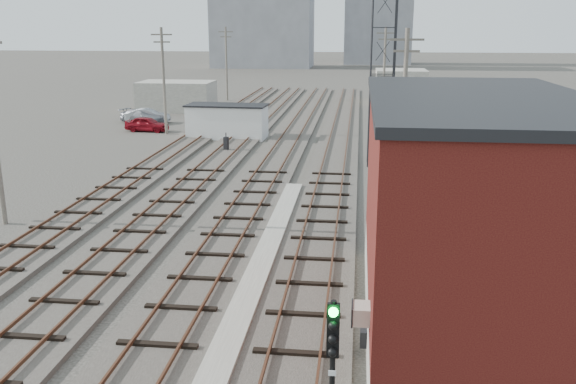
% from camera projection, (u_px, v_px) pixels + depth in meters
% --- Properties ---
extents(ground, '(320.00, 320.00, 0.00)m').
position_uv_depth(ground, '(321.00, 113.00, 65.91)').
color(ground, '#282621').
rests_on(ground, ground).
extents(track_right, '(3.20, 90.00, 0.39)m').
position_uv_depth(track_right, '(337.00, 151.00, 45.49)').
color(track_right, '#332D28').
rests_on(track_right, ground).
extents(track_mid_right, '(3.20, 90.00, 0.39)m').
position_uv_depth(track_mid_right, '(284.00, 149.00, 45.93)').
color(track_mid_right, '#332D28').
rests_on(track_mid_right, ground).
extents(track_mid_left, '(3.20, 90.00, 0.39)m').
position_uv_depth(track_mid_left, '(232.00, 148.00, 46.38)').
color(track_mid_left, '#332D28').
rests_on(track_mid_left, ground).
extents(track_left, '(3.20, 90.00, 0.39)m').
position_uv_depth(track_left, '(180.00, 147.00, 46.83)').
color(track_left, '#332D28').
rests_on(track_left, ground).
extents(platform_curb, '(0.90, 28.00, 0.26)m').
position_uv_depth(platform_curb, '(253.00, 286.00, 21.75)').
color(platform_curb, gray).
rests_on(platform_curb, ground).
extents(brick_building, '(6.54, 12.20, 7.22)m').
position_uv_depth(brick_building, '(471.00, 216.00, 18.13)').
color(brick_building, gray).
rests_on(brick_building, ground).
extents(lattice_tower, '(1.60, 1.60, 15.00)m').
position_uv_depth(lattice_tower, '(383.00, 52.00, 39.37)').
color(lattice_tower, black).
rests_on(lattice_tower, ground).
extents(utility_pole_left_b, '(1.80, 0.24, 9.00)m').
position_uv_depth(utility_pole_left_b, '(164.00, 78.00, 51.68)').
color(utility_pole_left_b, '#595147').
rests_on(utility_pole_left_b, ground).
extents(utility_pole_left_c, '(1.80, 0.24, 9.00)m').
position_uv_depth(utility_pole_left_c, '(226.00, 62.00, 75.63)').
color(utility_pole_left_c, '#595147').
rests_on(utility_pole_left_c, ground).
extents(utility_pole_right_a, '(1.80, 0.24, 9.00)m').
position_uv_depth(utility_pole_right_a, '(404.00, 107.00, 33.26)').
color(utility_pole_right_a, '#595147').
rests_on(utility_pole_right_a, ground).
extents(utility_pole_right_b, '(1.80, 0.24, 9.00)m').
position_uv_depth(utility_pole_right_b, '(384.00, 70.00, 62.00)').
color(utility_pole_right_b, '#595147').
rests_on(utility_pole_right_b, ground).
extents(apartment_right, '(16.00, 12.00, 26.00)m').
position_uv_depth(apartment_right, '(378.00, 9.00, 147.82)').
color(apartment_right, gray).
rests_on(apartment_right, ground).
extents(shed_left, '(8.00, 5.00, 3.20)m').
position_uv_depth(shed_left, '(177.00, 96.00, 67.28)').
color(shed_left, gray).
rests_on(shed_left, ground).
extents(shed_right, '(6.00, 6.00, 4.00)m').
position_uv_depth(shed_right, '(401.00, 86.00, 73.96)').
color(shed_right, gray).
rests_on(shed_right, ground).
extents(signal_mast, '(0.40, 0.41, 3.89)m').
position_uv_depth(signal_mast, '(332.00, 375.00, 12.35)').
color(signal_mast, gray).
rests_on(signal_mast, ground).
extents(switch_stand, '(0.39, 0.39, 1.36)m').
position_uv_depth(switch_stand, '(226.00, 144.00, 45.26)').
color(switch_stand, black).
rests_on(switch_stand, ground).
extents(site_trailer, '(6.83, 3.26, 2.81)m').
position_uv_depth(site_trailer, '(227.00, 121.00, 50.83)').
color(site_trailer, white).
rests_on(site_trailer, ground).
extents(car_red, '(4.02, 1.95, 1.32)m').
position_uv_depth(car_red, '(147.00, 124.00, 54.18)').
color(car_red, maroon).
rests_on(car_red, ground).
extents(car_silver, '(4.31, 1.77, 1.39)m').
position_uv_depth(car_silver, '(148.00, 116.00, 58.88)').
color(car_silver, '#979A9E').
rests_on(car_silver, ground).
extents(car_grey, '(5.01, 3.37, 1.35)m').
position_uv_depth(car_grey, '(142.00, 116.00, 58.68)').
color(car_grey, gray).
rests_on(car_grey, ground).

